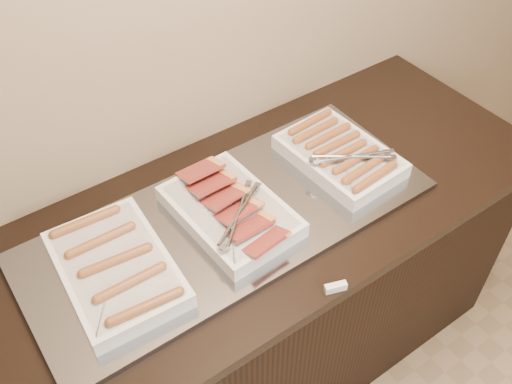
% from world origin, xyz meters
% --- Properties ---
extents(counter, '(2.06, 0.76, 0.90)m').
position_xyz_m(counter, '(0.00, 2.13, 0.45)').
color(counter, black).
rests_on(counter, ground).
extents(warming_tray, '(1.20, 0.50, 0.02)m').
position_xyz_m(warming_tray, '(-0.03, 2.13, 0.91)').
color(warming_tray, gray).
rests_on(warming_tray, counter).
extents(dish_left, '(0.29, 0.42, 0.07)m').
position_xyz_m(dish_left, '(-0.38, 2.13, 0.95)').
color(dish_left, silver).
rests_on(dish_left, warming_tray).
extents(dish_center, '(0.28, 0.42, 0.09)m').
position_xyz_m(dish_center, '(-0.02, 2.13, 0.95)').
color(dish_center, silver).
rests_on(dish_center, warming_tray).
extents(dish_right, '(0.28, 0.39, 0.08)m').
position_xyz_m(dish_right, '(0.39, 2.13, 0.95)').
color(dish_right, silver).
rests_on(dish_right, warming_tray).
extents(label_holder, '(0.06, 0.04, 0.02)m').
position_xyz_m(label_holder, '(0.07, 1.77, 0.91)').
color(label_holder, silver).
rests_on(label_holder, counter).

